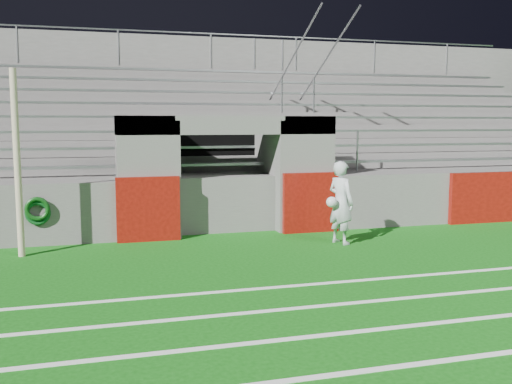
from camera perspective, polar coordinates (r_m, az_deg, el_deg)
name	(u,v)px	position (r m, az deg, el deg)	size (l,w,h in m)	color
ground	(274,270)	(9.65, 1.78, -7.79)	(90.00, 90.00, 0.00)	#0E550E
field_post	(17,164)	(11.21, -22.76, 2.61)	(0.12, 0.12, 3.42)	beige
stadium_structure	(193,155)	(17.13, -6.28, 3.68)	(26.00, 8.48, 5.42)	#5B5856
goalkeeper_with_ball	(341,203)	(11.68, 8.47, -1.05)	(0.66, 0.72, 1.69)	#B9BDC4
hose_coil	(38,211)	(12.00, -21.01, -1.78)	(0.49, 0.14, 0.57)	#0D4319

